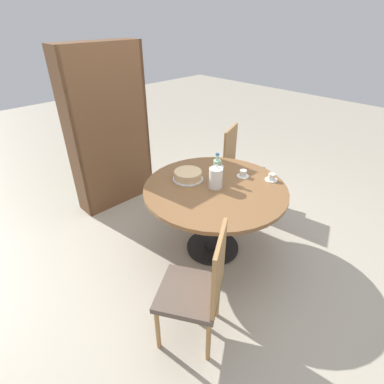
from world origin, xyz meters
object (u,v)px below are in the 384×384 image
object	(u,v)px
chair_b	(239,166)
cake_main	(188,175)
cup_a	(272,178)
cup_b	(218,165)
bookshelf	(110,134)
chair_a	(199,287)
coffee_pot	(216,177)
water_bottle	(217,169)
cup_c	(243,174)

from	to	relation	value
chair_b	cake_main	size ratio (longest dim) A/B	3.31
cup_a	cup_b	size ratio (longest dim) A/B	1.00
bookshelf	cake_main	distance (m)	1.22
chair_a	cup_b	bearing A→B (deg)	-175.19
bookshelf	coffee_pot	world-z (taller)	bookshelf
bookshelf	cup_a	world-z (taller)	bookshelf
chair_a	water_bottle	distance (m)	1.16
cup_a	bookshelf	bearing A→B (deg)	109.74
cup_b	cake_main	bearing A→B (deg)	175.97
chair_a	cup_c	distance (m)	1.27
bookshelf	coffee_pot	xyz separation A→B (m)	(0.16, -1.50, -0.05)
chair_b	water_bottle	bearing A→B (deg)	-178.29
bookshelf	cup_c	bearing A→B (deg)	108.15
cup_a	chair_a	bearing A→B (deg)	-167.47
bookshelf	coffee_pot	bearing A→B (deg)	96.21
bookshelf	cup_b	world-z (taller)	bookshelf
coffee_pot	cup_b	world-z (taller)	coffee_pot
cup_c	cup_b	bearing A→B (deg)	93.54
cup_b	cup_c	bearing A→B (deg)	-86.46
chair_a	cup_a	distance (m)	1.32
chair_b	cake_main	distance (m)	1.00
bookshelf	cake_main	size ratio (longest dim) A/B	6.37
coffee_pot	chair_a	bearing A→B (deg)	-144.32
bookshelf	cup_b	distance (m)	1.34
cup_b	cup_c	distance (m)	0.30
chair_b	cup_a	bearing A→B (deg)	-140.90
bookshelf	cake_main	bearing A→B (deg)	94.08
chair_a	cup_b	distance (m)	1.40
chair_a	cake_main	bearing A→B (deg)	-161.52
coffee_pot	water_bottle	distance (m)	0.15
cup_b	cup_a	bearing A→B (deg)	-74.33
chair_a	chair_b	world-z (taller)	same
water_bottle	cup_c	bearing A→B (deg)	-31.46
bookshelf	cake_main	world-z (taller)	bookshelf
bookshelf	chair_a	bearing A→B (deg)	73.21
chair_a	cake_main	xyz separation A→B (m)	(0.71, 0.84, 0.27)
chair_a	coffee_pot	distance (m)	1.02
water_bottle	chair_a	bearing A→B (deg)	-143.97
cup_b	chair_a	bearing A→B (deg)	-143.68
coffee_pot	cup_b	xyz separation A→B (m)	(0.33, 0.25, -0.08)
cup_a	cake_main	bearing A→B (deg)	134.36
chair_b	cup_b	xyz separation A→B (m)	(-0.56, -0.14, 0.26)
chair_a	coffee_pot	bearing A→B (deg)	-175.83
coffee_pot	cup_c	xyz separation A→B (m)	(0.34, -0.05, -0.08)
chair_a	cup_c	bearing A→B (deg)	172.95
chair_b	cup_a	size ratio (longest dim) A/B	8.11
coffee_pot	cup_a	bearing A→B (deg)	-30.79
bookshelf	cup_b	size ratio (longest dim) A/B	15.61
chair_b	cup_a	xyz separation A→B (m)	(-0.41, -0.68, 0.26)
coffee_pot	cake_main	bearing A→B (deg)	105.17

